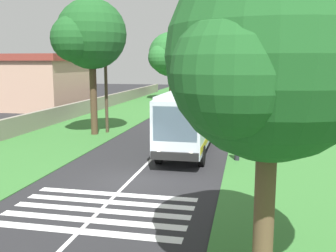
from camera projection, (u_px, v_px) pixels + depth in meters
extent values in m
plane|color=#262628|center=(129.00, 182.00, 17.55)|extent=(160.00, 160.00, 0.00)
cube|color=#387533|center=(91.00, 125.00, 33.67)|extent=(120.00, 8.00, 0.04)
cube|color=#387533|center=(284.00, 131.00, 30.41)|extent=(120.00, 8.00, 0.04)
cube|color=silver|center=(182.00, 128.00, 32.05)|extent=(110.00, 0.16, 0.01)
cube|color=silver|center=(191.00, 116.00, 23.95)|extent=(11.00, 2.50, 2.90)
cube|color=slate|center=(192.00, 107.00, 24.15)|extent=(9.68, 2.54, 0.85)
cube|color=slate|center=(175.00, 124.00, 18.61)|extent=(0.08, 2.20, 1.74)
cube|color=#B29E19|center=(191.00, 132.00, 24.11)|extent=(10.78, 2.53, 0.36)
cube|color=silver|center=(191.00, 92.00, 23.70)|extent=(10.56, 2.30, 0.18)
cube|color=black|center=(174.00, 156.00, 18.75)|extent=(0.16, 2.40, 0.40)
sphere|color=#F2EDCC|center=(159.00, 153.00, 18.95)|extent=(0.24, 0.24, 0.24)
sphere|color=#F2EDCC|center=(191.00, 154.00, 18.63)|extent=(0.24, 0.24, 0.24)
cylinder|color=black|center=(159.00, 154.00, 20.66)|extent=(1.10, 0.32, 1.10)
cylinder|color=black|center=(182.00, 130.00, 27.81)|extent=(1.10, 0.32, 1.10)
cylinder|color=black|center=(202.00, 156.00, 20.20)|extent=(1.10, 0.32, 1.10)
cylinder|color=black|center=(214.00, 132.00, 27.35)|extent=(1.10, 0.32, 1.10)
cube|color=silver|center=(79.00, 231.00, 12.40)|extent=(0.45, 6.80, 0.01)
cube|color=silver|center=(90.00, 220.00, 13.27)|extent=(0.45, 6.80, 0.01)
cube|color=silver|center=(100.00, 210.00, 14.14)|extent=(0.45, 6.80, 0.01)
cube|color=silver|center=(109.00, 202.00, 15.01)|extent=(0.45, 6.80, 0.01)
cube|color=silver|center=(116.00, 194.00, 15.88)|extent=(0.45, 6.80, 0.01)
cube|color=gold|center=(180.00, 108.00, 41.53)|extent=(4.30, 1.75, 0.70)
cube|color=slate|center=(180.00, 103.00, 41.33)|extent=(2.00, 1.61, 0.55)
cylinder|color=black|center=(171.00, 112.00, 40.42)|extent=(0.64, 0.22, 0.64)
cylinder|color=black|center=(176.00, 109.00, 43.02)|extent=(0.64, 0.22, 0.64)
cylinder|color=black|center=(185.00, 112.00, 40.11)|extent=(0.64, 0.22, 0.64)
cylinder|color=black|center=(189.00, 109.00, 42.71)|extent=(0.64, 0.22, 0.64)
cube|color=black|center=(216.00, 104.00, 46.11)|extent=(4.30, 1.75, 0.70)
cube|color=slate|center=(216.00, 99.00, 45.91)|extent=(2.00, 1.61, 0.55)
cylinder|color=black|center=(208.00, 107.00, 44.99)|extent=(0.64, 0.22, 0.64)
cylinder|color=black|center=(210.00, 104.00, 47.60)|extent=(0.64, 0.22, 0.64)
cylinder|color=black|center=(222.00, 107.00, 44.68)|extent=(0.64, 0.22, 0.64)
cylinder|color=black|center=(223.00, 105.00, 47.29)|extent=(0.64, 0.22, 0.64)
cube|color=gray|center=(197.00, 98.00, 54.19)|extent=(4.30, 1.75, 0.70)
cube|color=slate|center=(197.00, 94.00, 54.00)|extent=(2.00, 1.61, 0.55)
cylinder|color=black|center=(190.00, 100.00, 53.08)|extent=(0.64, 0.22, 0.64)
cylinder|color=black|center=(193.00, 98.00, 55.69)|extent=(0.64, 0.22, 0.64)
cylinder|color=black|center=(201.00, 100.00, 52.77)|extent=(0.64, 0.22, 0.64)
cylinder|color=black|center=(203.00, 99.00, 55.38)|extent=(0.64, 0.22, 0.64)
cube|color=#B7A893|center=(224.00, 93.00, 62.43)|extent=(4.30, 1.75, 0.70)
cube|color=slate|center=(224.00, 90.00, 62.23)|extent=(2.00, 1.61, 0.55)
cylinder|color=black|center=(219.00, 95.00, 61.31)|extent=(0.64, 0.22, 0.64)
cylinder|color=black|center=(220.00, 94.00, 63.92)|extent=(0.64, 0.22, 0.64)
cylinder|color=black|center=(228.00, 95.00, 61.00)|extent=(0.64, 0.22, 0.64)
cylinder|color=black|center=(229.00, 94.00, 63.61)|extent=(0.64, 0.22, 0.64)
cube|color=#CC4C33|center=(227.00, 85.00, 69.96)|extent=(6.00, 2.10, 2.10)
cube|color=slate|center=(228.00, 83.00, 70.09)|extent=(5.04, 2.13, 0.70)
cube|color=slate|center=(227.00, 85.00, 67.05)|extent=(0.06, 1.76, 1.18)
cylinder|color=black|center=(221.00, 91.00, 68.49)|extent=(0.76, 0.24, 0.76)
cylinder|color=black|center=(223.00, 90.00, 72.16)|extent=(0.76, 0.24, 0.76)
cylinder|color=black|center=(232.00, 92.00, 68.11)|extent=(0.76, 0.24, 0.76)
cylinder|color=black|center=(233.00, 90.00, 71.78)|extent=(0.76, 0.24, 0.76)
cylinder|color=#4C3826|center=(191.00, 73.00, 78.17)|extent=(0.57, 0.57, 6.57)
sphere|color=#19471E|center=(191.00, 49.00, 77.37)|extent=(6.14, 6.14, 6.14)
sphere|color=#19471E|center=(192.00, 51.00, 79.22)|extent=(3.98, 3.98, 3.98)
sphere|color=#19471E|center=(185.00, 51.00, 76.14)|extent=(3.52, 3.52, 3.52)
cylinder|color=#4C3826|center=(93.00, 95.00, 28.68)|extent=(0.51, 0.51, 6.04)
sphere|color=#1E5623|center=(92.00, 34.00, 27.96)|extent=(5.12, 5.12, 5.12)
sphere|color=#1E5623|center=(100.00, 41.00, 29.51)|extent=(3.64, 3.64, 3.64)
sphere|color=#1E5623|center=(74.00, 38.00, 26.94)|extent=(3.33, 3.33, 3.33)
cylinder|color=#3D2D1E|center=(171.00, 83.00, 57.15)|extent=(0.42, 0.42, 4.85)
sphere|color=#286B2D|center=(171.00, 54.00, 56.47)|extent=(6.48, 6.48, 6.48)
sphere|color=#286B2D|center=(173.00, 58.00, 58.43)|extent=(3.80, 3.80, 3.80)
sphere|color=#286B2D|center=(162.00, 58.00, 55.17)|extent=(3.98, 3.98, 3.98)
cylinder|color=brown|center=(265.00, 201.00, 9.08)|extent=(0.49, 0.49, 4.20)
sphere|color=#1E5623|center=(271.00, 56.00, 8.53)|extent=(4.76, 4.76, 4.76)
sphere|color=#1E5623|center=(267.00, 71.00, 9.97)|extent=(3.30, 3.30, 3.30)
sphere|color=#1E5623|center=(236.00, 73.00, 7.58)|extent=(2.66, 2.66, 2.66)
cylinder|color=brown|center=(251.00, 74.00, 74.41)|extent=(0.39, 0.39, 6.68)
sphere|color=#337A38|center=(252.00, 48.00, 73.61)|extent=(5.73, 5.73, 5.73)
sphere|color=#337A38|center=(252.00, 50.00, 75.34)|extent=(3.77, 3.77, 3.77)
sphere|color=#337A38|center=(247.00, 50.00, 72.47)|extent=(3.46, 3.46, 3.46)
cylinder|color=#4C3826|center=(246.00, 82.00, 55.07)|extent=(0.57, 0.57, 5.45)
sphere|color=#337A38|center=(247.00, 51.00, 54.37)|extent=(5.66, 5.66, 5.66)
sphere|color=#337A38|center=(247.00, 55.00, 56.08)|extent=(3.23, 3.23, 3.23)
sphere|color=#337A38|center=(241.00, 54.00, 53.24)|extent=(3.99, 3.99, 3.99)
cylinder|color=#473828|center=(106.00, 85.00, 29.33)|extent=(0.24, 0.24, 7.31)
cube|color=#3D3326|center=(105.00, 45.00, 28.84)|extent=(0.12, 1.40, 0.12)
cube|color=gray|center=(79.00, 109.00, 39.06)|extent=(70.00, 0.40, 1.44)
cube|color=tan|center=(47.00, 85.00, 46.24)|extent=(11.04, 7.48, 5.65)
cube|color=brown|center=(46.00, 58.00, 45.72)|extent=(11.64, 8.08, 0.75)
cylinder|color=#26262D|center=(237.00, 153.00, 21.28)|extent=(0.28, 0.28, 0.85)
cylinder|color=#334C99|center=(237.00, 140.00, 21.16)|extent=(0.34, 0.34, 0.60)
sphere|color=tan|center=(238.00, 132.00, 21.09)|extent=(0.24, 0.24, 0.24)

